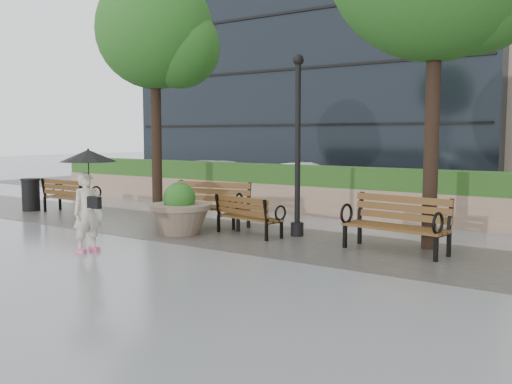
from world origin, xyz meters
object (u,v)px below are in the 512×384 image
Objects in this scene: trash_bin at (31,196)px; car_left at (227,177)px; bench_1 at (208,214)px; bench_3 at (395,236)px; pedestrian at (88,190)px; car_right at (306,182)px; lamppost at (298,158)px; planter_left at (180,214)px; bench_2 at (249,224)px; bench_0 at (70,203)px.

trash_bin is 7.75m from car_left.
bench_3 is (4.79, -0.22, -0.01)m from bench_1.
bench_3 is 1.06× the size of pedestrian.
car_left is at bearing 78.18° from car_right.
lamppost is at bearing -16.72° from pedestrian.
lamppost is 9.98m from car_left.
planter_left is (0.09, -1.09, 0.14)m from bench_1.
bench_1 is 3.61m from pedestrian.
planter_left is (-4.70, -0.86, 0.14)m from bench_3.
bench_1 is 1.23× the size of bench_2.
bench_0 is at bearing 171.70° from planter_left.
bench_0 reaches higher than trash_bin.
bench_3 is (9.54, 0.16, 0.03)m from bench_0.
trash_bin is (-6.13, -0.72, 0.13)m from bench_1.
car_left is at bearing -38.02° from bench_2.
car_right is (-1.14, 7.50, 0.17)m from planter_left.
trash_bin is at bearing -174.55° from car_left.
bench_1 is at bearing 6.66° from trash_bin.
bench_0 is 1.31× the size of planter_left.
pedestrian is (-2.36, -3.70, -0.55)m from lamppost.
car_left is at bearing 41.02° from pedestrian.
lamppost is 7.19m from car_right.
bench_1 is at bearing 16.22° from pedestrian.
car_right reaches higher than trash_bin.
bench_2 is 0.44× the size of lamppost.
pedestrian is at bearing 76.15° from bench_2.
car_right is (3.70, 6.79, 0.34)m from bench_0.
planter_left is 7.59m from car_right.
bench_3 is at bearing -111.79° from car_left.
lamppost is 0.95× the size of car_left.
bench_1 is at bearing -174.81° from car_right.
bench_2 is at bearing -179.25° from bench_0.
bench_2 is 1.81m from lamppost.
pedestrian reaches higher than bench_2.
bench_3 is 5.85m from pedestrian.
lamppost is (8.51, 0.90, 1.27)m from trash_bin.
planter_left is at bearing 38.62° from bench_2.
bench_2 is at bearing -124.21° from car_left.
bench_1 is 0.54× the size of lamppost.
bench_1 is at bearing -174.85° from bench_0.
bench_0 is 0.89× the size of bench_3.
car_right is at bearing 98.66° from planter_left.
planter_left reaches higher than bench_3.
bench_3 is at bearing 10.42° from planter_left.
lamppost is 1.03× the size of car_right.
planter_left is 9.44m from car_left.
bench_2 is at bearing -163.67° from car_right.
pedestrian reaches higher than car_right.
car_left reaches higher than bench_3.
lamppost is (2.29, 1.28, 1.27)m from planter_left.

